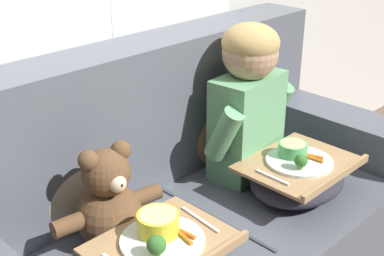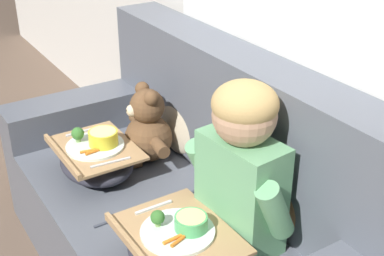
% 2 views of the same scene
% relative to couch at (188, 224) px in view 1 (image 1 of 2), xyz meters
% --- Properties ---
extents(couch, '(1.82, 0.89, 1.01)m').
position_rel_couch_xyz_m(couch, '(0.00, 0.00, 0.00)').
color(couch, '#565B66').
rests_on(couch, ground_plane).
extents(throw_pillow_behind_child, '(0.35, 0.17, 0.37)m').
position_rel_couch_xyz_m(throw_pillow_behind_child, '(0.34, 0.19, 0.26)').
color(throw_pillow_behind_child, '#B2754C').
rests_on(throw_pillow_behind_child, couch).
extents(throw_pillow_behind_teddy, '(0.35, 0.17, 0.36)m').
position_rel_couch_xyz_m(throw_pillow_behind_teddy, '(-0.34, 0.19, 0.26)').
color(throw_pillow_behind_teddy, '#C1B293').
rests_on(throw_pillow_behind_teddy, couch).
extents(child_figure, '(0.45, 0.23, 0.62)m').
position_rel_couch_xyz_m(child_figure, '(0.34, 0.01, 0.43)').
color(child_figure, '#66A370').
rests_on(child_figure, couch).
extents(teddy_bear, '(0.39, 0.27, 0.36)m').
position_rel_couch_xyz_m(teddy_bear, '(-0.35, 0.01, 0.24)').
color(teddy_bear, brown).
rests_on(teddy_bear, couch).
extents(lap_tray_child, '(0.42, 0.34, 0.21)m').
position_rel_couch_xyz_m(lap_tray_child, '(0.34, -0.24, 0.16)').
color(lap_tray_child, '#2D2D38').
rests_on(lap_tray_child, child_figure).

